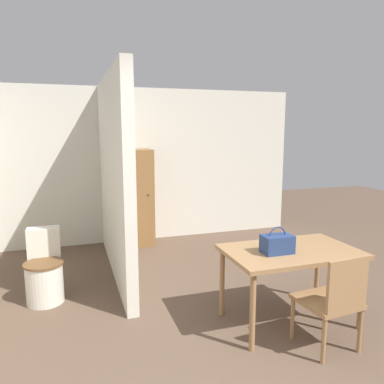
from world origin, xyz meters
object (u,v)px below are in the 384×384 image
(wooden_chair, at_px, (334,299))
(toilet, at_px, (44,272))
(dining_table, at_px, (291,257))
(wooden_cabinet, at_px, (137,198))
(handbag, at_px, (277,244))

(wooden_chair, xyz_separation_m, toilet, (-2.33, 1.76, -0.15))
(dining_table, height_order, wooden_cabinet, wooden_cabinet)
(dining_table, bearing_deg, toilet, 151.26)
(dining_table, height_order, handbag, handbag)
(toilet, relative_size, wooden_cabinet, 0.50)
(wooden_chair, height_order, wooden_cabinet, wooden_cabinet)
(wooden_chair, height_order, handbag, handbag)
(wooden_chair, relative_size, handbag, 3.07)
(toilet, bearing_deg, handbag, -31.60)
(wooden_chair, distance_m, toilet, 2.93)
(toilet, height_order, wooden_cabinet, wooden_cabinet)
(wooden_cabinet, bearing_deg, wooden_chair, -73.53)
(dining_table, distance_m, wooden_cabinet, 3.07)
(dining_table, relative_size, handbag, 4.46)
(handbag, bearing_deg, toilet, 148.40)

